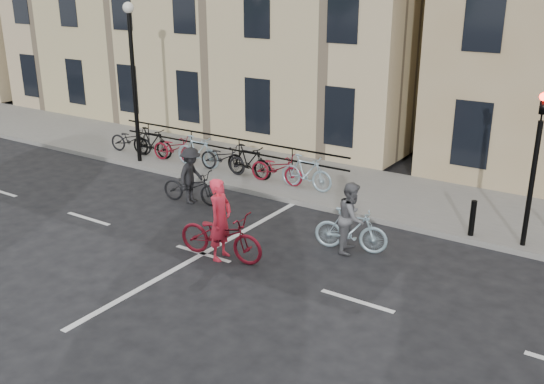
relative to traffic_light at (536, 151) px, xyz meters
The scene contains 11 objects.
ground 7.96m from the traffic_light, 145.01° to the right, with size 120.00×120.00×0.00m, color black.
sidewalk 10.60m from the traffic_light, behind, with size 46.00×4.00×0.15m, color slate.
building_west 17.70m from the traffic_light, 150.33° to the left, with size 20.00×10.00×10.00m, color tan.
building_far 33.42m from the traffic_light, 164.95° to the left, with size 12.00×10.00×9.00m, color tan.
traffic_light is the anchor object (origin of this frame).
lamp_post 12.74m from the traffic_light, behind, with size 0.36×0.36×5.28m.
bollard_east 2.21m from the traffic_light, behind, with size 0.14×0.14×0.90m, color black.
parked_bikes 10.25m from the traffic_light, behind, with size 9.35×1.23×1.05m.
cyclist_pink 7.35m from the traffic_light, 143.27° to the right, with size 2.22×0.97×1.92m.
cyclist_grey 4.45m from the traffic_light, 146.75° to the right, with size 1.82×0.95×1.70m.
cyclist_dark 9.07m from the traffic_light, 168.19° to the right, with size 1.93×1.15×1.64m.
Camera 1 is at (8.52, -9.88, 6.09)m, focal length 40.00 mm.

